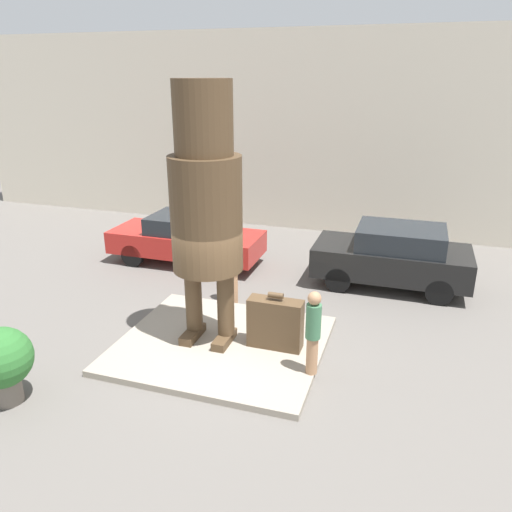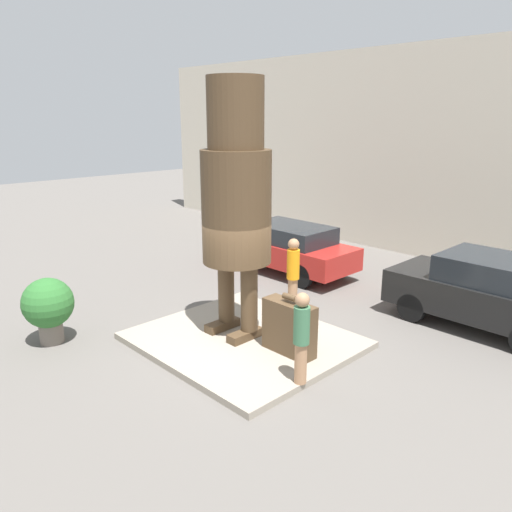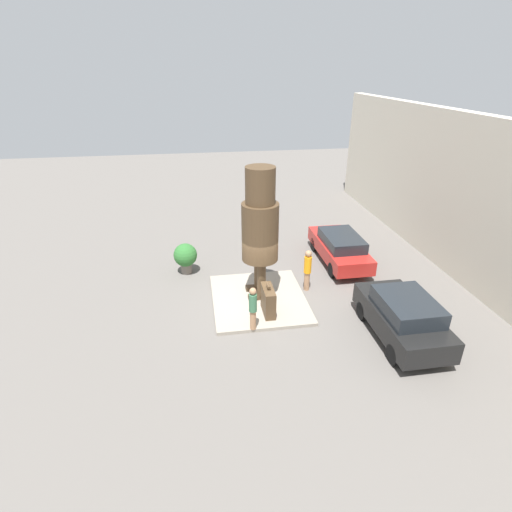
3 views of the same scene
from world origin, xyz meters
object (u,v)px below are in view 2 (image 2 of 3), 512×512
Objects in this scene: parked_car_black at (486,291)px; planter_pot at (48,305)px; tourist at (301,334)px; parked_car_red at (286,246)px; worker_hivis at (293,272)px; statue_figure at (236,191)px; giant_suitcase at (289,327)px.

planter_pot is at bearing 50.51° from parked_car_black.
planter_pot is (-4.86, -2.31, -0.21)m from tourist.
tourist is 0.41× the size of parked_car_black.
tourist is 5.08m from parked_car_black.
parked_car_red is 3.15m from worker_hivis.
parked_car_black is at bearing 32.08° from worker_hivis.
statue_figure is 4.31× the size of giant_suitcase.
parked_car_black is 2.23× the size of worker_hivis.
tourist is 1.18× the size of planter_pot.
giant_suitcase is 4.70m from parked_car_black.
planter_pot is 5.48m from worker_hivis.
giant_suitcase is 0.27× the size of parked_car_red.
statue_figure is at bearing -83.09° from worker_hivis.
parked_car_black is at bearing 77.25° from tourist.
statue_figure reaches higher than giant_suitcase.
parked_car_red is at bearing 89.43° from planter_pot.
tourist is 5.39m from planter_pot.
parked_car_red is 3.21× the size of planter_pot.
giant_suitcase is 0.30× the size of parked_car_black.
parked_car_black reaches higher than planter_pot.
tourist reaches higher than parked_car_black.
worker_hivis reaches higher than tourist.
worker_hivis is at bearing 133.82° from tourist.
statue_figure is 1.15× the size of parked_car_red.
parked_car_black reaches higher than parked_car_red.
tourist is at bearing 134.66° from parked_car_red.
tourist is 0.92× the size of worker_hivis.
statue_figure reaches higher than tourist.
worker_hivis is at bearing 130.10° from giant_suitcase.
planter_pot is 0.78× the size of worker_hivis.
parked_car_red is 2.50× the size of worker_hivis.
statue_figure is at bearing 164.81° from tourist.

